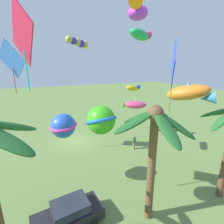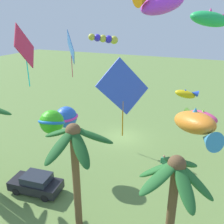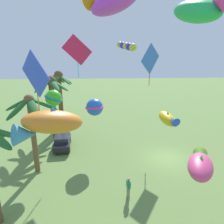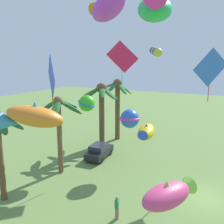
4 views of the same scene
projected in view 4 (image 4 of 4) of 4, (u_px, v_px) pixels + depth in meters
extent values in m
plane|color=olive|center=(204.00, 198.00, 18.61)|extent=(120.00, 120.00, 0.00)
cylinder|color=brown|center=(102.00, 118.00, 28.75)|extent=(0.63, 0.63, 7.09)
ellipsoid|color=#236028|center=(106.00, 90.00, 29.07)|extent=(2.38, 0.77, 1.27)
ellipsoid|color=#236028|center=(97.00, 90.00, 29.05)|extent=(1.85, 2.38, 1.19)
ellipsoid|color=#236028|center=(93.00, 93.00, 28.37)|extent=(1.18, 2.24, 1.71)
ellipsoid|color=#236028|center=(92.00, 91.00, 27.62)|extent=(2.31, 1.96, 1.26)
ellipsoid|color=#236028|center=(102.00, 92.00, 27.00)|extent=(2.36, 1.86, 1.26)
ellipsoid|color=#236028|center=(108.00, 93.00, 27.46)|extent=(1.15, 2.33, 1.55)
ellipsoid|color=#236028|center=(110.00, 93.00, 28.27)|extent=(1.79, 2.11, 1.76)
sphere|color=brown|center=(102.00, 88.00, 28.02)|extent=(1.20, 1.20, 1.20)
cylinder|color=brown|center=(117.00, 112.00, 31.86)|extent=(0.62, 0.62, 7.32)
ellipsoid|color=#2D7033|center=(122.00, 87.00, 31.93)|extent=(2.06, 0.96, 1.70)
ellipsoid|color=#2D7033|center=(114.00, 85.00, 32.13)|extent=(1.89, 2.19, 1.17)
ellipsoid|color=#2D7033|center=(109.00, 86.00, 31.21)|extent=(1.58, 2.33, 1.13)
ellipsoid|color=#2D7033|center=(113.00, 87.00, 30.43)|extent=(2.25, 1.07, 1.42)
ellipsoid|color=#2D7033|center=(122.00, 88.00, 30.42)|extent=(1.59, 2.12, 1.57)
ellipsoid|color=#2D7033|center=(125.00, 88.00, 31.17)|extent=(1.41, 2.07, 1.71)
sphere|color=brown|center=(118.00, 83.00, 31.11)|extent=(1.18, 1.18, 1.18)
cylinder|color=brown|center=(0.00, 159.00, 17.73)|extent=(0.43, 0.43, 6.42)
ellipsoid|color=#236028|center=(8.00, 121.00, 17.88)|extent=(1.98, 0.89, 1.60)
ellipsoid|color=#236028|center=(1.00, 124.00, 16.42)|extent=(1.37, 2.16, 1.31)
ellipsoid|color=#236028|center=(10.00, 122.00, 17.02)|extent=(1.30, 2.18, 1.28)
cylinder|color=brown|center=(60.00, 137.00, 22.31)|extent=(0.45, 0.45, 6.66)
ellipsoid|color=#1E5623|center=(68.00, 104.00, 22.57)|extent=(2.43, 1.06, 1.31)
ellipsoid|color=#1E5623|center=(50.00, 105.00, 22.36)|extent=(1.05, 2.40, 1.39)
ellipsoid|color=#1E5623|center=(46.00, 108.00, 21.36)|extent=(2.14, 1.95, 1.60)
ellipsoid|color=#1E5623|center=(56.00, 108.00, 20.62)|extent=(2.36, 1.81, 1.32)
ellipsoid|color=#1E5623|center=(70.00, 107.00, 21.51)|extent=(1.33, 2.40, 1.44)
sphere|color=brown|center=(58.00, 101.00, 21.62)|extent=(0.86, 0.86, 0.86)
cube|color=black|center=(99.00, 152.00, 26.15)|extent=(4.06, 2.11, 0.70)
cube|color=#282D38|center=(99.00, 147.00, 25.89)|extent=(2.18, 1.70, 0.56)
cylinder|color=black|center=(98.00, 150.00, 27.60)|extent=(0.62, 0.24, 0.60)
cylinder|color=black|center=(111.00, 152.00, 27.02)|extent=(0.62, 0.24, 0.60)
cylinder|color=black|center=(88.00, 158.00, 25.40)|extent=(0.62, 0.24, 0.60)
cylinder|color=black|center=(101.00, 160.00, 24.83)|extent=(0.62, 0.24, 0.60)
cylinder|color=gray|center=(117.00, 213.00, 16.03)|extent=(0.26, 0.26, 0.84)
cube|color=#338956|center=(117.00, 203.00, 15.89)|extent=(0.42, 0.31, 0.54)
sphere|color=#A37556|center=(117.00, 198.00, 15.81)|extent=(0.21, 0.21, 0.21)
cylinder|color=#338956|center=(118.00, 202.00, 16.12)|extent=(0.09, 0.09, 0.52)
cylinder|color=#338956|center=(116.00, 206.00, 15.68)|extent=(0.09, 0.09, 0.52)
cube|color=blue|center=(51.00, 76.00, 18.46)|extent=(2.14, 2.43, 3.19)
cylinder|color=#C17912|center=(53.00, 100.00, 18.83)|extent=(0.07, 0.07, 2.08)
ellipsoid|color=#B837DE|center=(108.00, 8.00, 14.59)|extent=(3.47, 3.79, 1.96)
cone|color=#CB7A0A|center=(99.00, 6.00, 15.86)|extent=(1.62, 1.66, 1.28)
sphere|color=blue|center=(130.00, 119.00, 23.01)|extent=(1.77, 1.77, 1.77)
torus|color=#E835A8|center=(130.00, 119.00, 23.01)|extent=(2.52, 2.52, 0.39)
ellipsoid|color=orange|center=(36.00, 116.00, 14.88)|extent=(3.49, 3.91, 1.95)
cone|color=#3587BD|center=(10.00, 123.00, 14.74)|extent=(1.64, 1.68, 1.29)
cone|color=#3587BD|center=(35.00, 107.00, 14.77)|extent=(0.95, 0.95, 0.70)
cube|color=#366EBE|center=(210.00, 67.00, 21.86)|extent=(2.35, 2.61, 3.43)
cylinder|color=#D03952|center=(209.00, 89.00, 22.27)|extent=(0.07, 0.07, 2.25)
ellipsoid|color=#DD4178|center=(166.00, 196.00, 11.38)|extent=(3.18, 2.51, 1.09)
cone|color=#84DC40|center=(184.00, 188.00, 12.12)|extent=(1.22, 1.21, 0.92)
cone|color=#84DC40|center=(167.00, 186.00, 11.29)|extent=(0.75, 0.75, 0.58)
sphere|color=gold|center=(158.00, 53.00, 17.82)|extent=(0.65, 0.65, 0.65)
sphere|color=#3529D2|center=(156.00, 52.00, 18.25)|extent=(0.62, 0.62, 0.62)
sphere|color=gold|center=(155.00, 51.00, 18.67)|extent=(0.59, 0.59, 0.59)
sphere|color=#3529D2|center=(154.00, 51.00, 19.10)|extent=(0.57, 0.57, 0.57)
sphere|color=gold|center=(152.00, 50.00, 19.52)|extent=(0.54, 0.54, 0.54)
ellipsoid|color=green|center=(155.00, 10.00, 10.61)|extent=(3.39, 2.40, 1.55)
sphere|color=green|center=(87.00, 103.00, 23.21)|extent=(1.55, 1.55, 1.55)
torus|color=blue|center=(87.00, 103.00, 23.21)|extent=(1.99, 1.97, 0.73)
cube|color=red|center=(122.00, 57.00, 24.21)|extent=(1.11, 3.06, 3.15)
cylinder|color=#0EE9D9|center=(122.00, 75.00, 24.59)|extent=(0.07, 0.07, 2.09)
ellipsoid|color=gold|center=(146.00, 132.00, 13.01)|extent=(1.89, 1.15, 0.91)
cone|color=blue|center=(144.00, 133.00, 12.28)|extent=(0.71, 0.64, 0.62)
cone|color=blue|center=(146.00, 127.00, 12.95)|extent=(0.39, 0.39, 0.34)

